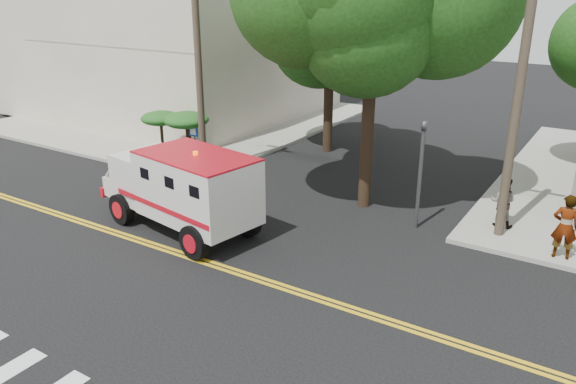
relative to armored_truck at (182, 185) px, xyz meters
The scene contains 12 objects.
ground 3.26m from the armored_truck, 28.86° to the right, with size 100.00×100.00×0.00m, color black.
sidewalk_nw 16.42m from the armored_truck, 132.20° to the left, with size 17.00×17.00×0.15m, color gray.
building_left 19.16m from the armored_truck, 133.65° to the left, with size 16.00×14.00×10.00m, color #BBAE9A.
utility_pole_left 6.29m from the armored_truck, 123.78° to the left, with size 0.28×0.28×9.00m, color #382D23.
utility_pole_right 10.47m from the armored_truck, 28.65° to the left, with size 0.28×0.28×9.00m, color #382D23.
tree_left 11.21m from the armored_truck, 90.91° to the left, with size 4.48×4.20×7.70m.
traffic_signal 7.62m from the armored_truck, 33.73° to the left, with size 0.15×0.18×3.60m.
accessibility_sign 6.05m from the armored_truck, 127.60° to the left, with size 0.45×0.10×2.02m.
palm_planter 7.19m from the armored_truck, 133.22° to the left, with size 3.52×2.63×2.36m.
armored_truck is the anchor object (origin of this frame).
pedestrian_a 11.46m from the armored_truck, 21.06° to the left, with size 0.71×0.46×1.94m, color gray.
pedestrian_b 10.30m from the armored_truck, 32.36° to the left, with size 0.81×0.63×1.66m, color gray.
Camera 1 is at (9.29, -10.99, 7.61)m, focal length 35.00 mm.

